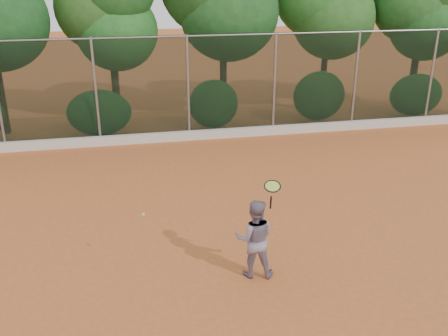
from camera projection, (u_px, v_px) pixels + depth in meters
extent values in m
plane|color=#BD5F2C|center=(233.00, 237.00, 10.94)|extent=(80.00, 80.00, 0.00)
cube|color=beige|center=(190.00, 135.00, 17.08)|extent=(24.00, 0.20, 0.30)
imported|color=gray|center=(254.00, 238.00, 9.35)|extent=(0.87, 0.75, 1.57)
cube|color=black|center=(188.00, 88.00, 16.64)|extent=(24.00, 0.01, 3.50)
cylinder|color=gray|center=(187.00, 36.00, 16.01)|extent=(24.00, 0.06, 0.06)
cylinder|color=gray|center=(96.00, 92.00, 16.09)|extent=(0.09, 0.09, 3.50)
cylinder|color=gray|center=(188.00, 88.00, 16.64)|extent=(0.09, 0.09, 3.50)
cylinder|color=gray|center=(274.00, 84.00, 17.20)|extent=(0.09, 0.09, 3.50)
cylinder|color=gray|center=(355.00, 81.00, 17.75)|extent=(0.09, 0.09, 3.50)
cylinder|color=gray|center=(431.00, 77.00, 18.31)|extent=(0.09, 0.09, 3.50)
cylinder|color=#3B2A16|center=(1.00, 93.00, 17.32)|extent=(0.24, 0.24, 2.90)
cylinder|color=#442F1A|center=(116.00, 92.00, 18.50)|extent=(0.28, 0.28, 2.40)
ellipsoid|color=#226020|center=(117.00, 31.00, 17.62)|extent=(2.90, 2.40, 2.80)
ellipsoid|color=#27531C|center=(100.00, 7.00, 17.50)|extent=(3.20, 2.70, 3.10)
cylinder|color=#462A1B|center=(223.00, 81.00, 18.85)|extent=(0.26, 0.26, 3.00)
ellipsoid|color=#296827|center=(229.00, 12.00, 17.86)|extent=(3.60, 3.00, 3.50)
cylinder|color=#46291A|center=(323.00, 79.00, 19.85)|extent=(0.24, 0.24, 2.70)
ellipsoid|color=#25551D|center=(334.00, 18.00, 18.91)|extent=(3.20, 2.70, 3.10)
cylinder|color=#402618|center=(413.00, 80.00, 20.21)|extent=(0.28, 0.28, 2.50)
ellipsoid|color=#2C6C29|center=(427.00, 23.00, 19.31)|extent=(3.00, 2.50, 2.90)
ellipsoid|color=#30752C|center=(414.00, 1.00, 19.19)|extent=(3.30, 2.80, 3.20)
ellipsoid|color=#2D712B|center=(99.00, 113.00, 17.15)|extent=(2.20, 1.16, 1.60)
ellipsoid|color=#316C29|center=(213.00, 104.00, 17.86)|extent=(1.80, 1.04, 1.76)
ellipsoid|color=#366D29|center=(319.00, 96.00, 18.56)|extent=(2.00, 1.10, 1.84)
ellipsoid|color=#34702A|center=(416.00, 95.00, 19.35)|extent=(2.16, 1.12, 1.64)
cylinder|color=black|center=(271.00, 202.00, 9.07)|extent=(0.07, 0.16, 0.30)
torus|color=black|center=(272.00, 186.00, 8.89)|extent=(0.37, 0.36, 0.14)
cylinder|color=#B3D23D|center=(272.00, 186.00, 8.89)|extent=(0.31, 0.30, 0.10)
sphere|color=#B2D730|center=(143.00, 215.00, 9.15)|extent=(0.07, 0.07, 0.07)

